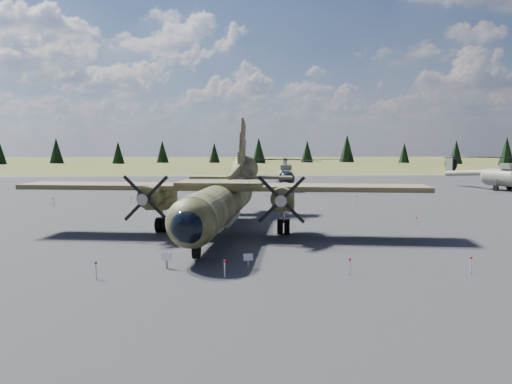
{
  "coord_description": "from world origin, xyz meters",
  "views": [
    {
      "loc": [
        2.16,
        -36.72,
        6.22
      ],
      "look_at": [
        4.38,
        2.0,
        2.64
      ],
      "focal_mm": 35.0,
      "sensor_mm": 36.0,
      "label": 1
    }
  ],
  "objects": [
    {
      "name": "treeline",
      "position": [
        -1.34,
        -3.83,
        4.66
      ],
      "size": [
        318.92,
        319.8,
        10.72
      ],
      "color": "black",
      "rests_on": "ground"
    },
    {
      "name": "apron",
      "position": [
        0.0,
        10.0,
        0.0
      ],
      "size": [
        120.0,
        120.0,
        0.04
      ],
      "primitive_type": "cube",
      "color": "slate",
      "rests_on": "ground"
    },
    {
      "name": "helicopter_near",
      "position": [
        10.49,
        34.26,
        3.15
      ],
      "size": [
        18.92,
        21.3,
        4.45
      ],
      "rotation": [
        0.0,
        0.0,
        -0.09
      ],
      "color": "gray",
      "rests_on": "ground"
    },
    {
      "name": "ground",
      "position": [
        0.0,
        0.0,
        0.0
      ],
      "size": [
        500.0,
        500.0,
        0.0
      ],
      "primitive_type": "plane",
      "color": "brown",
      "rests_on": "ground"
    },
    {
      "name": "helicopter_mid",
      "position": [
        40.92,
        29.47,
        3.38
      ],
      "size": [
        24.27,
        24.27,
        4.77
      ],
      "rotation": [
        0.0,
        0.0,
        0.37
      ],
      "color": "gray",
      "rests_on": "ground"
    },
    {
      "name": "info_placard_right",
      "position": [
        3.19,
        -11.83,
        0.51
      ],
      "size": [
        0.52,
        0.29,
        0.77
      ],
      "rotation": [
        0.0,
        0.0,
        0.18
      ],
      "color": "gray",
      "rests_on": "ground"
    },
    {
      "name": "transport_plane",
      "position": [
        1.84,
        -0.79,
        2.7
      ],
      "size": [
        28.53,
        25.71,
        9.39
      ],
      "rotation": [
        0.0,
        0.0,
        -0.15
      ],
      "color": "#32371E",
      "rests_on": "ground"
    },
    {
      "name": "barrier_fence",
      "position": [
        -0.46,
        -0.08,
        0.51
      ],
      "size": [
        33.12,
        29.62,
        0.85
      ],
      "color": "silver",
      "rests_on": "ground"
    },
    {
      "name": "info_placard_left",
      "position": [
        -0.96,
        -11.62,
        0.54
      ],
      "size": [
        0.56,
        0.35,
        0.81
      ],
      "rotation": [
        0.0,
        0.0,
        -0.27
      ],
      "color": "gray",
      "rests_on": "ground"
    }
  ]
}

